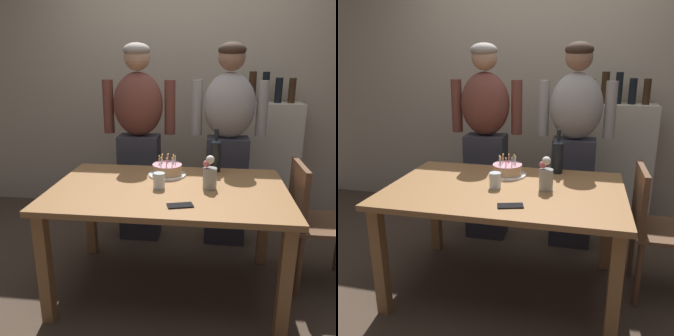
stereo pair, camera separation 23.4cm
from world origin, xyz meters
TOP-DOWN VIEW (x-y plane):
  - ground_plane at (0.00, 0.00)m, footprint 10.00×10.00m
  - back_wall at (0.00, 1.55)m, footprint 5.20×0.10m
  - dining_table at (0.00, 0.00)m, footprint 1.50×0.96m
  - birthday_cake at (-0.04, 0.25)m, footprint 0.26×0.26m
  - water_glass_near at (-0.06, -0.02)m, footprint 0.07×0.07m
  - wine_bottle at (0.30, 0.39)m, footprint 0.07×0.07m
  - cell_phone at (0.10, -0.30)m, footprint 0.16×0.11m
  - flower_vase at (0.26, 0.01)m, footprint 0.09×0.09m
  - person_man_bearded at (-0.34, 0.76)m, footprint 0.61×0.27m
  - person_woman_cardigan at (0.40, 0.76)m, footprint 0.61×0.27m
  - dining_chair at (0.95, 0.18)m, footprint 0.42×0.42m
  - shelf_cabinet at (0.75, 1.33)m, footprint 0.71×0.30m

SIDE VIEW (x-z plane):
  - ground_plane at x=0.00m, z-range 0.00..0.00m
  - dining_chair at x=0.95m, z-range 0.08..0.95m
  - shelf_cabinet at x=0.75m, z-range -0.13..1.30m
  - dining_table at x=0.00m, z-range 0.27..1.01m
  - cell_phone at x=0.10m, z-range 0.74..0.75m
  - birthday_cake at x=-0.04m, z-range 0.71..0.85m
  - water_glass_near at x=-0.06m, z-range 0.74..0.84m
  - flower_vase at x=0.26m, z-range 0.72..0.94m
  - wine_bottle at x=0.30m, z-range 0.71..1.03m
  - person_man_bearded at x=-0.34m, z-range 0.04..1.70m
  - person_woman_cardigan at x=0.40m, z-range 0.04..1.70m
  - back_wall at x=0.00m, z-range 0.00..2.60m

